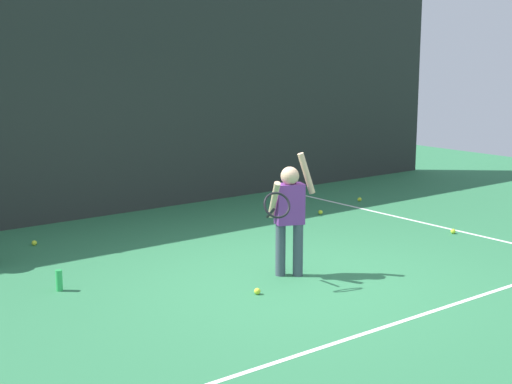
{
  "coord_description": "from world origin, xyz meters",
  "views": [
    {
      "loc": [
        -5.02,
        -5.88,
        2.43
      ],
      "look_at": [
        0.03,
        0.65,
        0.85
      ],
      "focal_mm": 52.28,
      "sensor_mm": 36.0,
      "label": 1
    }
  ],
  "objects_px": {
    "tennis_player": "(289,211)",
    "tennis_ball_2": "(453,231)",
    "tennis_ball_6": "(320,212)",
    "tennis_ball_8": "(360,199)",
    "tennis_ball_0": "(34,243)",
    "tennis_ball_4": "(257,291)",
    "water_bottle": "(59,280)"
  },
  "relations": [
    {
      "from": "tennis_player",
      "to": "tennis_ball_8",
      "type": "relative_size",
      "value": 20.46
    },
    {
      "from": "water_bottle",
      "to": "tennis_ball_0",
      "type": "bearing_deg",
      "value": 75.92
    },
    {
      "from": "tennis_ball_2",
      "to": "tennis_ball_6",
      "type": "distance_m",
      "value": 2.06
    },
    {
      "from": "water_bottle",
      "to": "tennis_ball_6",
      "type": "relative_size",
      "value": 3.33
    },
    {
      "from": "tennis_ball_4",
      "to": "tennis_ball_6",
      "type": "relative_size",
      "value": 1.0
    },
    {
      "from": "tennis_ball_4",
      "to": "tennis_ball_6",
      "type": "distance_m",
      "value": 3.84
    },
    {
      "from": "tennis_ball_0",
      "to": "tennis_ball_4",
      "type": "bearing_deg",
      "value": -71.87
    },
    {
      "from": "water_bottle",
      "to": "tennis_ball_6",
      "type": "bearing_deg",
      "value": 12.64
    },
    {
      "from": "tennis_player",
      "to": "tennis_ball_2",
      "type": "distance_m",
      "value": 3.05
    },
    {
      "from": "tennis_player",
      "to": "tennis_ball_4",
      "type": "bearing_deg",
      "value": -134.76
    },
    {
      "from": "water_bottle",
      "to": "tennis_ball_2",
      "type": "distance_m",
      "value": 5.25
    },
    {
      "from": "tennis_ball_0",
      "to": "tennis_ball_2",
      "type": "height_order",
      "value": "same"
    },
    {
      "from": "tennis_ball_0",
      "to": "tennis_ball_2",
      "type": "xyz_separation_m",
      "value": [
        4.68,
        -2.85,
        0.0
      ]
    },
    {
      "from": "tennis_ball_2",
      "to": "water_bottle",
      "type": "bearing_deg",
      "value": 169.56
    },
    {
      "from": "tennis_ball_6",
      "to": "tennis_ball_8",
      "type": "xyz_separation_m",
      "value": [
        1.16,
        0.33,
        0.0
      ]
    },
    {
      "from": "tennis_ball_6",
      "to": "tennis_ball_8",
      "type": "distance_m",
      "value": 1.21
    },
    {
      "from": "tennis_ball_8",
      "to": "tennis_player",
      "type": "bearing_deg",
      "value": -145.85
    },
    {
      "from": "tennis_ball_2",
      "to": "tennis_ball_4",
      "type": "height_order",
      "value": "same"
    },
    {
      "from": "tennis_player",
      "to": "tennis_ball_0",
      "type": "xyz_separation_m",
      "value": [
        -1.71,
        2.95,
        -0.69
      ]
    },
    {
      "from": "tennis_ball_0",
      "to": "tennis_player",
      "type": "bearing_deg",
      "value": -59.88
    },
    {
      "from": "water_bottle",
      "to": "tennis_ball_8",
      "type": "distance_m",
      "value": 5.88
    },
    {
      "from": "tennis_ball_4",
      "to": "tennis_ball_6",
      "type": "xyz_separation_m",
      "value": [
        3.03,
        2.36,
        0.0
      ]
    },
    {
      "from": "tennis_ball_4",
      "to": "tennis_ball_8",
      "type": "relative_size",
      "value": 1.0
    },
    {
      "from": "tennis_ball_0",
      "to": "tennis_ball_2",
      "type": "bearing_deg",
      "value": -31.31
    },
    {
      "from": "tennis_ball_0",
      "to": "tennis_ball_8",
      "type": "distance_m",
      "value": 5.28
    },
    {
      "from": "water_bottle",
      "to": "tennis_ball_8",
      "type": "height_order",
      "value": "water_bottle"
    },
    {
      "from": "tennis_player",
      "to": "tennis_ball_0",
      "type": "relative_size",
      "value": 20.46
    },
    {
      "from": "tennis_ball_0",
      "to": "tennis_ball_2",
      "type": "relative_size",
      "value": 1.0
    },
    {
      "from": "tennis_ball_4",
      "to": "tennis_ball_0",
      "type": "bearing_deg",
      "value": 108.13
    },
    {
      "from": "tennis_player",
      "to": "tennis_ball_4",
      "type": "xyz_separation_m",
      "value": [
        -0.65,
        -0.28,
        -0.69
      ]
    },
    {
      "from": "water_bottle",
      "to": "tennis_ball_4",
      "type": "relative_size",
      "value": 3.33
    },
    {
      "from": "tennis_ball_4",
      "to": "tennis_ball_8",
      "type": "distance_m",
      "value": 4.97
    }
  ]
}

